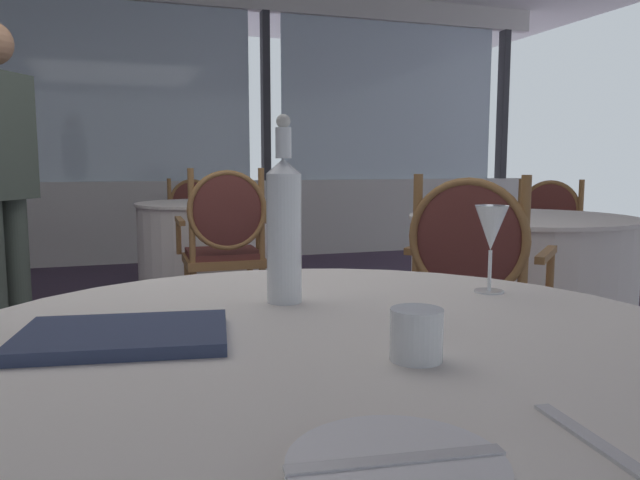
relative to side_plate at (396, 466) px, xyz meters
name	(u,v)px	position (x,y,z in m)	size (l,w,h in m)	color
ground_plane	(145,428)	(-0.16, 1.90, -0.75)	(14.75, 14.75, 0.00)	#47384C
window_wall_far	(122,151)	(-0.16, 6.16, 0.41)	(9.68, 0.14, 2.90)	silver
side_plate	(396,466)	(0.00, 0.00, 0.00)	(0.20, 0.20, 0.01)	white
butter_knife	(397,460)	(0.00, 0.00, 0.01)	(0.21, 0.02, 0.00)	silver
dinner_fork	(593,441)	(0.21, -0.01, 0.00)	(0.18, 0.02, 0.00)	silver
water_bottle	(284,226)	(0.08, 0.70, 0.15)	(0.07, 0.07, 0.37)	white
wine_glass	(491,230)	(0.53, 0.65, 0.13)	(0.07, 0.07, 0.19)	white
water_tumbler	(416,335)	(0.16, 0.28, 0.03)	(0.08, 0.08, 0.07)	white
menu_book	(124,335)	(-0.23, 0.51, 0.01)	(0.32, 0.21, 0.02)	#2D3856
background_table_0	(207,253)	(0.39, 4.04, -0.38)	(1.02, 1.02, 0.75)	white
dining_chair_0_0	(194,221)	(0.41, 4.97, -0.22)	(0.54, 0.48, 0.90)	olive
dining_chair_0_1	(225,239)	(0.37, 3.10, -0.17)	(0.54, 0.48, 1.00)	olive
background_table_3	(519,284)	(1.84, 2.29, -0.38)	(1.21, 1.21, 0.75)	white
dining_chair_3_0	(474,281)	(1.09, 1.57, -0.18)	(0.66, 0.66, 0.99)	olive
dining_chair_3_1	(546,234)	(2.57, 3.00, -0.21)	(0.66, 0.66, 0.92)	olive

